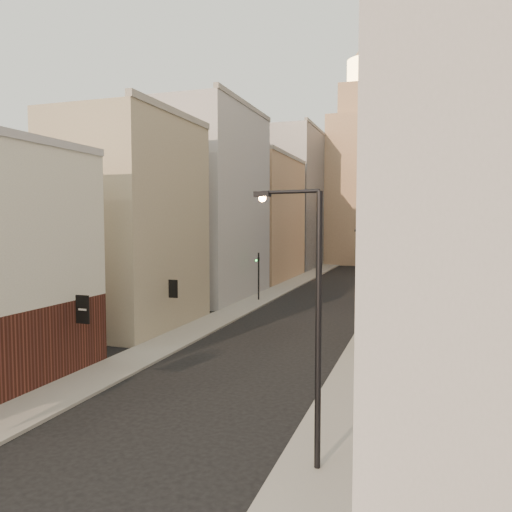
{
  "coord_description": "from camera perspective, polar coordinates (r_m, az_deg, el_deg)",
  "views": [
    {
      "loc": [
        9.44,
        -7.59,
        8.18
      ],
      "look_at": [
        -0.54,
        22.39,
        6.0
      ],
      "focal_mm": 35.0,
      "sensor_mm": 36.0,
      "label": 1
    }
  ],
  "objects": [
    {
      "name": "right_bldg_beige",
      "position": [
        37.72,
        22.43,
        6.42
      ],
      "size": [
        8.0,
        16.0,
        20.0
      ],
      "primitive_type": "cube",
      "color": "gray",
      "rests_on": "ground"
    },
    {
      "name": "right_bldg_grey",
      "position": [
        19.76,
        25.9,
        3.04
      ],
      "size": [
        8.0,
        16.0,
        16.0
      ],
      "primitive_type": "cube",
      "color": "#A1A1A6",
      "rests_on": "ground"
    },
    {
      "name": "streetlamp_near",
      "position": [
        16.27,
        6.37,
        -6.42
      ],
      "size": [
        2.4,
        0.61,
        9.21
      ],
      "rotation": [
        0.0,
        0.0,
        -0.17
      ],
      "color": "black",
      "rests_on": "ground"
    },
    {
      "name": "sidewalk_right",
      "position": [
        63.18,
        15.61,
        -3.56
      ],
      "size": [
        3.0,
        140.0,
        0.15
      ],
      "primitive_type": "cube",
      "color": "gray",
      "rests_on": "ground"
    },
    {
      "name": "left_bldg_grey",
      "position": [
        54.05,
        -5.0,
        5.87
      ],
      "size": [
        8.0,
        16.0,
        20.0
      ],
      "primitive_type": "cube",
      "color": "#A1A1A6",
      "rests_on": "ground"
    },
    {
      "name": "white_tower",
      "position": [
        86.22,
        18.98,
        10.69
      ],
      "size": [
        8.0,
        8.0,
        41.5
      ],
      "color": "silver",
      "rests_on": "ground"
    },
    {
      "name": "left_bldg_beige",
      "position": [
        39.85,
        -14.17,
        3.58
      ],
      "size": [
        8.0,
        12.0,
        16.0
      ],
      "primitive_type": "cube",
      "color": "gray",
      "rests_on": "ground"
    },
    {
      "name": "right_bldg_wingrid",
      "position": [
        57.85,
        21.12,
        8.47
      ],
      "size": [
        8.0,
        20.0,
        26.0
      ],
      "primitive_type": "cube",
      "color": "gray",
      "rests_on": "ground"
    },
    {
      "name": "traffic_light_right",
      "position": [
        46.74,
        14.99,
        -1.62
      ],
      "size": [
        0.64,
        0.62,
        5.0
      ],
      "rotation": [
        0.0,
        0.0,
        3.34
      ],
      "color": "black",
      "rests_on": "ground"
    },
    {
      "name": "streetlamp_far",
      "position": [
        57.01,
        15.53,
        0.78
      ],
      "size": [
        2.37,
        0.38,
        9.04
      ],
      "rotation": [
        0.0,
        0.0,
        -0.07
      ],
      "color": "black",
      "rests_on": "ground"
    },
    {
      "name": "traffic_light_left",
      "position": [
        51.16,
        0.3,
        -1.16
      ],
      "size": [
        0.56,
        0.46,
        5.0
      ],
      "rotation": [
        0.0,
        0.0,
        3.2
      ],
      "color": "black",
      "rests_on": "ground"
    },
    {
      "name": "left_bldg_wingrid",
      "position": [
        90.25,
        4.68,
        6.37
      ],
      "size": [
        8.0,
        20.0,
        24.0
      ],
      "primitive_type": "cube",
      "color": "gray",
      "rests_on": "ground"
    },
    {
      "name": "sidewalk_left",
      "position": [
        65.09,
        4.09,
        -3.21
      ],
      "size": [
        3.0,
        140.0,
        0.15
      ],
      "primitive_type": "cube",
      "color": "gray",
      "rests_on": "ground"
    },
    {
      "name": "streetlamp_mid",
      "position": [
        32.85,
        14.1,
        -2.77
      ],
      "size": [
        1.92,
        0.89,
        7.71
      ],
      "rotation": [
        0.0,
        0.0,
        0.38
      ],
      "color": "black",
      "rests_on": "ground"
    },
    {
      "name": "highrise",
      "position": [
        87.77,
        24.5,
        15.09
      ],
      "size": [
        21.0,
        23.0,
        51.2
      ],
      "color": "gray",
      "rests_on": "ground"
    },
    {
      "name": "clock_tower",
      "position": [
        100.58,
        12.53,
        9.25
      ],
      "size": [
        14.0,
        14.0,
        44.9
      ],
      "color": "tan",
      "rests_on": "ground"
    },
    {
      "name": "left_bldg_tan",
      "position": [
        70.91,
        0.81,
        4.21
      ],
      "size": [
        8.0,
        18.0,
        17.0
      ],
      "primitive_type": "cube",
      "color": "tan",
      "rests_on": "ground"
    }
  ]
}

